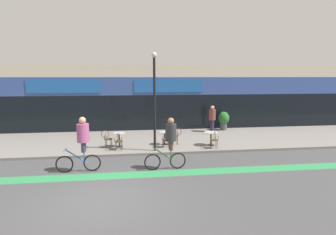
# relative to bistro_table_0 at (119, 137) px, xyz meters

# --- Properties ---
(ground_plane) EXTENTS (120.00, 120.00, 0.00)m
(ground_plane) POSITION_rel_bistro_table_0_xyz_m (-0.28, -5.82, -0.64)
(ground_plane) COLOR #424244
(sidewalk_slab) EXTENTS (40.00, 5.50, 0.12)m
(sidewalk_slab) POSITION_rel_bistro_table_0_xyz_m (-0.28, 1.43, -0.58)
(sidewalk_slab) COLOR slate
(sidewalk_slab) RESTS_ON ground
(storefront_facade) EXTENTS (40.00, 4.06, 4.53)m
(storefront_facade) POSITION_rel_bistro_table_0_xyz_m (-0.28, 6.14, 1.61)
(storefront_facade) COLOR beige
(storefront_facade) RESTS_ON ground
(bike_lane_stripe) EXTENTS (36.00, 0.70, 0.01)m
(bike_lane_stripe) POSITION_rel_bistro_table_0_xyz_m (-0.28, -3.77, -0.64)
(bike_lane_stripe) COLOR #2D844C
(bike_lane_stripe) RESTS_ON ground
(bistro_table_0) EXTENTS (0.62, 0.62, 0.75)m
(bistro_table_0) POSITION_rel_bistro_table_0_xyz_m (0.00, 0.00, 0.00)
(bistro_table_0) COLOR black
(bistro_table_0) RESTS_ON sidewalk_slab
(bistro_table_1) EXTENTS (0.61, 0.61, 0.70)m
(bistro_table_1) POSITION_rel_bistro_table_0_xyz_m (2.40, 0.15, -0.03)
(bistro_table_1) COLOR black
(bistro_table_1) RESTS_ON sidewalk_slab
(bistro_table_2) EXTENTS (0.73, 0.73, 0.72)m
(bistro_table_2) POSITION_rel_bistro_table_0_xyz_m (4.84, -0.31, -0.01)
(bistro_table_2) COLOR black
(bistro_table_2) RESTS_ON sidewalk_slab
(cafe_chair_0_near) EXTENTS (0.44, 0.59, 0.90)m
(cafe_chair_0_near) POSITION_rel_bistro_table_0_xyz_m (-0.01, -0.63, -0.01)
(cafe_chair_0_near) COLOR #4C3823
(cafe_chair_0_near) RESTS_ON sidewalk_slab
(cafe_chair_0_side) EXTENTS (0.59, 0.44, 0.90)m
(cafe_chair_0_side) POSITION_rel_bistro_table_0_xyz_m (-0.63, 0.01, -0.01)
(cafe_chair_0_side) COLOR #4C3823
(cafe_chair_0_side) RESTS_ON sidewalk_slab
(cafe_chair_1_near) EXTENTS (0.41, 0.58, 0.90)m
(cafe_chair_1_near) POSITION_rel_bistro_table_0_xyz_m (2.40, -0.47, -0.01)
(cafe_chair_1_near) COLOR #4C3823
(cafe_chair_1_near) RESTS_ON sidewalk_slab
(cafe_chair_1_side) EXTENTS (0.59, 0.44, 0.90)m
(cafe_chair_1_side) POSITION_rel_bistro_table_0_xyz_m (3.03, 0.15, -0.01)
(cafe_chair_1_side) COLOR #4C3823
(cafe_chair_1_side) RESTS_ON sidewalk_slab
(cafe_chair_2_near) EXTENTS (0.43, 0.59, 0.90)m
(cafe_chair_2_near) POSITION_rel_bistro_table_0_xyz_m (4.83, -0.94, -0.01)
(cafe_chair_2_near) COLOR #4C3823
(cafe_chair_2_near) RESTS_ON sidewalk_slab
(planter_pot) EXTENTS (0.75, 0.75, 1.26)m
(planter_pot) POSITION_rel_bistro_table_0_xyz_m (6.87, 3.56, 0.19)
(planter_pot) COLOR #4C4C51
(planter_pot) RESTS_ON sidewalk_slab
(lamp_post) EXTENTS (0.26, 0.26, 4.79)m
(lamp_post) POSITION_rel_bistro_table_0_xyz_m (1.79, -0.90, 2.26)
(lamp_post) COLOR black
(lamp_post) RESTS_ON sidewalk_slab
(cyclist_0) EXTENTS (1.75, 0.51, 2.22)m
(cyclist_0) POSITION_rel_bistro_table_0_xyz_m (-1.25, -3.15, 0.67)
(cyclist_0) COLOR black
(cyclist_0) RESTS_ON ground
(cyclist_1) EXTENTS (1.73, 0.52, 2.14)m
(cyclist_1) POSITION_rel_bistro_table_0_xyz_m (2.21, -3.30, 0.61)
(cyclist_1) COLOR black
(cyclist_1) RESTS_ON ground
(pedestrian_near_end) EXTENTS (0.52, 0.52, 1.75)m
(pedestrian_near_end) POSITION_rel_bistro_table_0_xyz_m (5.91, 3.09, 0.51)
(pedestrian_near_end) COLOR #382D47
(pedestrian_near_end) RESTS_ON sidewalk_slab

